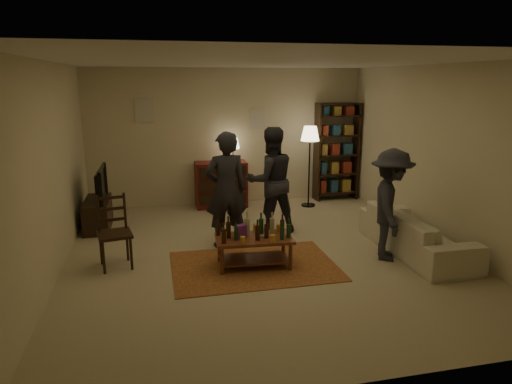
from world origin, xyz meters
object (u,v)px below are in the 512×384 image
object	(u,v)px
floor_lamp	(310,139)
person_right	(271,180)
tv_stand	(98,206)
person_left	(226,190)
coffee_table	(254,239)
dining_chair	(114,229)
dresser	(221,183)
person_by_sofa	(391,205)
bookshelf	(336,151)
sofa	(416,232)

from	to	relation	value
floor_lamp	person_right	world-z (taller)	person_right
tv_stand	person_left	bearing A→B (deg)	-33.41
coffee_table	dining_chair	bearing A→B (deg)	166.04
person_right	floor_lamp	bearing A→B (deg)	-136.03
floor_lamp	person_left	world-z (taller)	person_left
dresser	person_by_sofa	xyz separation A→B (m)	(1.88, -3.23, 0.31)
tv_stand	dresser	bearing A→B (deg)	22.07
bookshelf	dining_chair	bearing A→B (deg)	-147.64
person_by_sofa	dining_chair	bearing A→B (deg)	105.71
dresser	coffee_table	bearing A→B (deg)	-90.54
floor_lamp	sofa	distance (m)	3.03
dresser	floor_lamp	size ratio (longest dim) A/B	0.85
sofa	person_by_sofa	bearing A→B (deg)	103.09
tv_stand	sofa	world-z (taller)	tv_stand
bookshelf	person_right	xyz separation A→B (m)	(-1.88, -1.79, -0.16)
coffee_table	dining_chair	world-z (taller)	dining_chair
person_right	person_by_sofa	distance (m)	2.01
coffee_table	sofa	xyz separation A→B (m)	(2.42, -0.00, -0.08)
coffee_table	person_left	xyz separation A→B (m)	(-0.23, 0.88, 0.49)
coffee_table	floor_lamp	bearing A→B (deg)	57.87
sofa	person_left	size ratio (longest dim) A/B	1.19
tv_stand	person_by_sofa	bearing A→B (deg)	-29.28
dining_chair	person_left	size ratio (longest dim) A/B	0.57
dresser	sofa	xyz separation A→B (m)	(2.39, -3.11, -0.17)
dining_chair	dresser	xyz separation A→B (m)	(1.86, 2.65, -0.05)
dresser	bookshelf	bearing A→B (deg)	1.57
dining_chair	person_by_sofa	distance (m)	3.79
person_left	person_right	xyz separation A→B (m)	(0.81, 0.50, -0.00)
coffee_table	floor_lamp	size ratio (longest dim) A/B	0.66
person_left	bookshelf	bearing A→B (deg)	-143.82
person_left	dining_chair	bearing A→B (deg)	10.70
sofa	tv_stand	bearing A→B (deg)	64.66
coffee_table	person_left	world-z (taller)	person_left
dresser	person_by_sofa	size ratio (longest dim) A/B	0.87
floor_lamp	person_left	distance (m)	2.76
bookshelf	person_right	world-z (taller)	bookshelf
coffee_table	tv_stand	size ratio (longest dim) A/B	1.00
dining_chair	person_by_sofa	xyz separation A→B (m)	(3.74, -0.58, 0.26)
dresser	sofa	world-z (taller)	dresser
dresser	person_left	xyz separation A→B (m)	(-0.26, -2.23, 0.40)
tv_stand	person_right	xyz separation A→B (m)	(2.81, -0.81, 0.49)
dresser	floor_lamp	distance (m)	1.94
bookshelf	person_by_sofa	distance (m)	3.35
dining_chair	person_right	distance (m)	2.61
dresser	person_left	distance (m)	2.28
floor_lamp	sofa	world-z (taller)	floor_lamp
person_right	person_by_sofa	size ratio (longest dim) A/B	1.12
coffee_table	tv_stand	bearing A→B (deg)	135.37
sofa	person_by_sofa	world-z (taller)	person_by_sofa
dresser	floor_lamp	xyz separation A→B (m)	(1.70, -0.35, 0.87)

